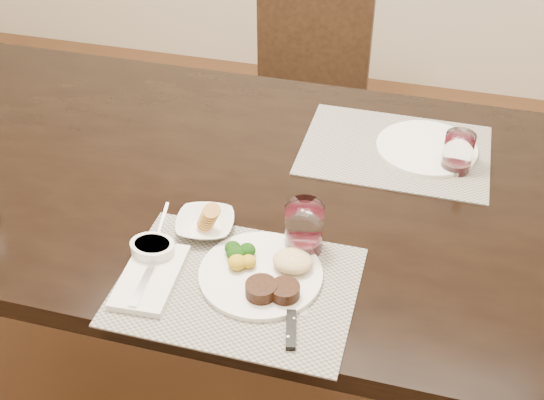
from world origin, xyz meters
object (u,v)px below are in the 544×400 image
(chair_far, at_px, (306,85))
(dinner_plate, at_px, (266,273))
(steak_knife, at_px, (294,320))
(cracker_bowl, at_px, (205,224))
(far_plate, at_px, (426,148))
(wine_glass_near, at_px, (304,230))

(chair_far, bearing_deg, dinner_plate, -81.03)
(chair_far, distance_m, steak_knife, 1.40)
(chair_far, xyz_separation_m, cracker_bowl, (0.03, -1.14, 0.27))
(steak_knife, height_order, far_plate, same)
(chair_far, relative_size, wine_glass_near, 8.27)
(cracker_bowl, relative_size, far_plate, 0.58)
(steak_knife, relative_size, far_plate, 0.85)
(cracker_bowl, bearing_deg, far_plate, 45.49)
(dinner_plate, xyz_separation_m, far_plate, (0.26, 0.54, -0.01))
(wine_glass_near, bearing_deg, far_plate, 63.84)
(dinner_plate, distance_m, steak_knife, 0.13)
(dinner_plate, distance_m, cracker_bowl, 0.19)
(cracker_bowl, bearing_deg, dinner_plate, -33.10)
(steak_knife, bearing_deg, wine_glass_near, 85.42)
(steak_knife, height_order, wine_glass_near, wine_glass_near)
(dinner_plate, distance_m, far_plate, 0.60)
(steak_knife, xyz_separation_m, far_plate, (0.18, 0.64, 0.00))
(cracker_bowl, height_order, wine_glass_near, wine_glass_near)
(chair_far, relative_size, dinner_plate, 3.68)
(chair_far, height_order, dinner_plate, chair_far)
(steak_knife, relative_size, wine_glass_near, 1.94)
(chair_far, relative_size, far_plate, 3.62)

